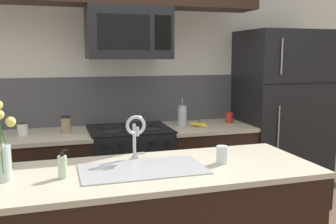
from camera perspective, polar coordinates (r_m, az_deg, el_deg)
The scene contains 17 objects.
rear_partition at distance 3.91m, azimuth -2.73°, elevation 4.23°, with size 5.20×0.10×2.60m, color silver.
splash_band at distance 3.81m, azimuth -6.88°, elevation 1.80°, with size 3.58×0.01×0.48m, color #4C4C51.
back_counter_left at distance 3.60m, azimuth -19.91°, elevation -10.42°, with size 1.03×0.65×0.91m.
back_counter_right at distance 3.87m, azimuth 5.90°, elevation -8.60°, with size 0.85×0.65×0.91m.
stove_range at distance 3.65m, azimuth -5.79°, elevation -9.58°, with size 0.76×0.64×0.93m.
microwave at distance 3.45m, azimuth -6.07°, elevation 11.83°, with size 0.74×0.40×0.46m.
refrigerator at distance 4.17m, azimuth 16.71°, elevation -1.04°, with size 0.88×0.74×1.85m.
storage_jar_short at distance 3.49m, azimuth -21.28°, elevation -2.42°, with size 0.09×0.09×0.11m.
storage_jar_squat at distance 3.48m, azimuth -15.31°, elevation -1.86°, with size 0.09×0.09×0.15m.
banana_bunch at distance 3.66m, azimuth 4.80°, elevation -1.91°, with size 0.19×0.12×0.07m.
french_press at distance 3.71m, azimuth 2.17°, elevation -0.52°, with size 0.09×0.09×0.27m.
coffee_tin at distance 3.90m, azimuth 9.30°, elevation -0.84°, with size 0.08×0.08×0.11m, color #B22D23.
kitchen_sink at distance 2.34m, azimuth -3.85°, elevation -10.34°, with size 0.76×0.41×0.16m.
sink_faucet at distance 2.46m, azimuth -4.97°, elevation -2.95°, with size 0.14×0.14×0.31m.
dish_soap_bottle at distance 2.22m, azimuth -15.79°, elevation -8.00°, with size 0.06×0.05×0.16m.
drinking_glass at distance 2.45m, azimuth 8.23°, elevation -6.45°, with size 0.07×0.07×0.11m.
flower_vase at distance 2.26m, azimuth -24.11°, elevation -5.80°, with size 0.18×0.19×0.45m.
Camera 1 is at (-0.65, -2.51, 1.60)m, focal length 40.00 mm.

